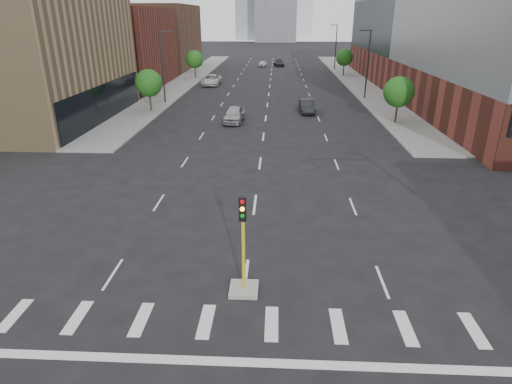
# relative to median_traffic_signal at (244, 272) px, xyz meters

# --- Properties ---
(sidewalk_left_far) EXTENTS (5.00, 92.00, 0.15)m
(sidewalk_left_far) POSITION_rel_median_traffic_signal_xyz_m (-15.00, 65.03, -0.90)
(sidewalk_left_far) COLOR gray
(sidewalk_left_far) RESTS_ON ground
(sidewalk_right_far) EXTENTS (5.00, 92.00, 0.15)m
(sidewalk_right_far) POSITION_rel_median_traffic_signal_xyz_m (15.00, 65.03, -0.90)
(sidewalk_right_far) COLOR gray
(sidewalk_right_far) RESTS_ON ground
(building_left_mid) EXTENTS (20.00, 24.00, 14.00)m
(building_left_mid) POSITION_rel_median_traffic_signal_xyz_m (-27.50, 31.03, 6.03)
(building_left_mid) COLOR #977B55
(building_left_mid) RESTS_ON ground
(building_left_far_a) EXTENTS (20.00, 22.00, 12.00)m
(building_left_far_a) POSITION_rel_median_traffic_signal_xyz_m (-27.50, 57.03, 5.03)
(building_left_far_a) COLOR brown
(building_left_far_a) RESTS_ON ground
(building_left_far_b) EXTENTS (20.00, 24.00, 13.00)m
(building_left_far_b) POSITION_rel_median_traffic_signal_xyz_m (-27.50, 83.03, 5.53)
(building_left_far_b) COLOR brown
(building_left_far_b) RESTS_ON ground
(building_right_main) EXTENTS (24.00, 70.00, 22.00)m
(building_right_main) POSITION_rel_median_traffic_signal_xyz_m (29.50, 51.03, 10.03)
(building_right_main) COLOR brown
(building_right_main) RESTS_ON ground
(median_traffic_signal) EXTENTS (1.20, 1.20, 4.40)m
(median_traffic_signal) POSITION_rel_median_traffic_signal_xyz_m (0.00, 0.00, 0.00)
(median_traffic_signal) COLOR #999993
(median_traffic_signal) RESTS_ON ground
(streetlight_right_a) EXTENTS (1.60, 0.22, 9.07)m
(streetlight_right_a) POSITION_rel_median_traffic_signal_xyz_m (13.41, 46.03, 4.04)
(streetlight_right_a) COLOR #2D2D30
(streetlight_right_a) RESTS_ON ground
(streetlight_right_b) EXTENTS (1.60, 0.22, 9.07)m
(streetlight_right_b) POSITION_rel_median_traffic_signal_xyz_m (13.41, 81.03, 4.04)
(streetlight_right_b) COLOR #2D2D30
(streetlight_right_b) RESTS_ON ground
(streetlight_left) EXTENTS (1.60, 0.22, 9.07)m
(streetlight_left) POSITION_rel_median_traffic_signal_xyz_m (-13.41, 41.03, 4.04)
(streetlight_left) COLOR #2D2D30
(streetlight_left) RESTS_ON ground
(tree_left_near) EXTENTS (3.20, 3.20, 4.85)m
(tree_left_near) POSITION_rel_median_traffic_signal_xyz_m (-14.00, 36.03, 2.42)
(tree_left_near) COLOR #382619
(tree_left_near) RESTS_ON ground
(tree_left_far) EXTENTS (3.20, 3.20, 4.85)m
(tree_left_far) POSITION_rel_median_traffic_signal_xyz_m (-14.00, 66.03, 2.42)
(tree_left_far) COLOR #382619
(tree_left_far) RESTS_ON ground
(tree_right_near) EXTENTS (3.20, 3.20, 4.85)m
(tree_right_near) POSITION_rel_median_traffic_signal_xyz_m (14.00, 31.03, 2.42)
(tree_right_near) COLOR #382619
(tree_right_near) RESTS_ON ground
(tree_right_far) EXTENTS (3.20, 3.20, 4.85)m
(tree_right_far) POSITION_rel_median_traffic_signal_xyz_m (14.00, 71.03, 2.42)
(tree_right_far) COLOR #382619
(tree_right_far) RESTS_ON ground
(car_near_left) EXTENTS (2.32, 5.10, 1.70)m
(car_near_left) POSITION_rel_median_traffic_signal_xyz_m (-3.39, 30.98, -0.13)
(car_near_left) COLOR #A2A2A6
(car_near_left) RESTS_ON ground
(car_mid_right) EXTENTS (1.87, 4.73, 1.53)m
(car_mid_right) POSITION_rel_median_traffic_signal_xyz_m (4.83, 36.32, -0.21)
(car_mid_right) COLOR black
(car_mid_right) RESTS_ON ground
(car_far_left) EXTENTS (2.85, 6.11, 1.69)m
(car_far_left) POSITION_rel_median_traffic_signal_xyz_m (-9.75, 57.63, -0.13)
(car_far_left) COLOR silver
(car_far_left) RESTS_ON ground
(car_deep_right) EXTENTS (2.72, 5.21, 1.44)m
(car_deep_right) POSITION_rel_median_traffic_signal_xyz_m (1.54, 87.53, -0.25)
(car_deep_right) COLOR #232228
(car_deep_right) RESTS_ON ground
(car_distant) EXTENTS (2.04, 4.08, 1.34)m
(car_distant) POSITION_rel_median_traffic_signal_xyz_m (-2.18, 86.42, -0.31)
(car_distant) COLOR silver
(car_distant) RESTS_ON ground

